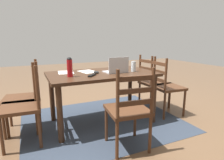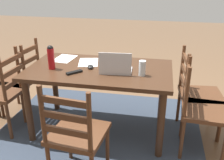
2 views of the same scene
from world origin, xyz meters
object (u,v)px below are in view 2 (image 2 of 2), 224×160
(chair_right_far, at_px, (4,92))
(tv_remote, at_px, (74,72))
(chair_far_head, at_px, (76,135))
(water_bottle, at_px, (51,57))
(chair_left_near, at_px, (197,94))
(laptop, at_px, (116,67))
(chair_right_near, at_px, (20,80))
(dining_table, at_px, (99,77))
(chair_left_far, at_px, (201,109))
(computer_mouse, at_px, (90,67))
(drinking_glass, at_px, (142,68))

(chair_right_far, distance_m, tv_remote, 0.88)
(chair_far_head, height_order, water_bottle, water_bottle)
(chair_left_near, xyz_separation_m, laptop, (0.85, 0.26, 0.34))
(chair_right_near, bearing_deg, chair_far_head, 137.15)
(water_bottle, bearing_deg, dining_table, -167.64)
(dining_table, height_order, chair_left_far, chair_left_far)
(laptop, height_order, computer_mouse, laptop)
(chair_far_head, distance_m, chair_right_near, 1.42)
(chair_right_near, distance_m, drinking_glass, 1.57)
(dining_table, xyz_separation_m, drinking_glass, (-0.46, 0.11, 0.17))
(chair_left_near, relative_size, drinking_glass, 6.31)
(chair_right_near, height_order, laptop, laptop)
(chair_left_far, relative_size, chair_right_far, 1.00)
(water_bottle, height_order, tv_remote, water_bottle)
(dining_table, xyz_separation_m, tv_remote, (0.21, 0.18, 0.11))
(chair_far_head, relative_size, computer_mouse, 9.50)
(chair_far_head, xyz_separation_m, chair_left_near, (-1.05, -0.97, 0.00))
(chair_left_far, relative_size, tv_remote, 5.59)
(chair_right_far, height_order, chair_right_near, same)
(chair_far_head, bearing_deg, laptop, -105.52)
(laptop, bearing_deg, chair_right_near, -11.75)
(dining_table, xyz_separation_m, chair_right_far, (1.04, 0.17, -0.19))
(dining_table, height_order, computer_mouse, computer_mouse)
(drinking_glass, height_order, tv_remote, drinking_glass)
(dining_table, distance_m, water_bottle, 0.54)
(computer_mouse, bearing_deg, water_bottle, -0.03)
(chair_right_far, xyz_separation_m, water_bottle, (-0.56, -0.07, 0.42))
(computer_mouse, relative_size, tv_remote, 0.59)
(drinking_glass, bearing_deg, laptop, -4.15)
(chair_left_near, xyz_separation_m, computer_mouse, (1.13, 0.18, 0.30))
(chair_left_near, relative_size, chair_left_far, 1.00)
(dining_table, bearing_deg, drinking_glass, 166.40)
(chair_left_far, xyz_separation_m, drinking_glass, (0.59, -0.06, 0.36))
(dining_table, relative_size, chair_right_far, 1.59)
(water_bottle, relative_size, computer_mouse, 2.52)
(water_bottle, relative_size, tv_remote, 1.48)
(chair_right_far, bearing_deg, drinking_glass, -177.60)
(drinking_glass, xyz_separation_m, computer_mouse, (0.55, -0.10, -0.06))
(chair_left_far, bearing_deg, laptop, -5.15)
(chair_right_far, distance_m, drinking_glass, 1.55)
(chair_far_head, relative_size, drinking_glass, 6.31)
(chair_left_near, distance_m, chair_right_far, 2.11)
(chair_left_far, height_order, drinking_glass, chair_left_far)
(drinking_glass, relative_size, computer_mouse, 1.51)
(laptop, distance_m, drinking_glass, 0.27)
(chair_left_near, height_order, computer_mouse, chair_left_near)
(chair_left_near, bearing_deg, chair_far_head, 42.65)
(drinking_glass, height_order, computer_mouse, drinking_glass)
(chair_left_near, distance_m, chair_left_far, 0.34)
(chair_right_far, xyz_separation_m, laptop, (-1.24, -0.08, 0.34))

